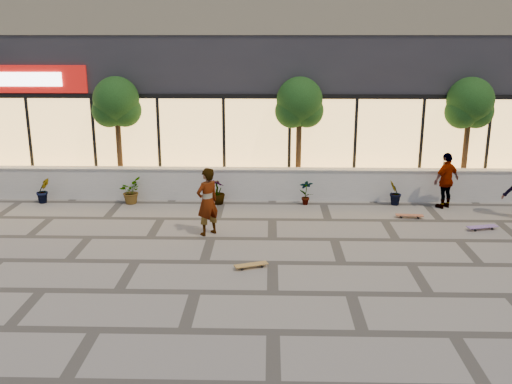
{
  "coord_description": "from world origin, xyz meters",
  "views": [
    {
      "loc": [
        1.56,
        -10.94,
        5.24
      ],
      "look_at": [
        1.2,
        3.22,
        1.3
      ],
      "focal_mm": 40.0,
      "sensor_mm": 36.0,
      "label": 1
    }
  ],
  "objects_px": {
    "tree_midwest": "(116,105)",
    "skater_right_near": "(446,180)",
    "tree_east": "(470,106)",
    "skateboard_center": "(251,265)",
    "skateboard_right_far": "(482,227)",
    "skater_center": "(207,202)",
    "skateboard_right_near": "(409,215)",
    "tree_mideast": "(299,106)"
  },
  "relations": [
    {
      "from": "skateboard_right_near",
      "to": "skateboard_right_far",
      "type": "distance_m",
      "value": 2.04
    },
    {
      "from": "skateboard_right_far",
      "to": "tree_mideast",
      "type": "bearing_deg",
      "value": 129.55
    },
    {
      "from": "skater_right_near",
      "to": "skateboard_right_far",
      "type": "relative_size",
      "value": 1.94
    },
    {
      "from": "tree_mideast",
      "to": "skateboard_right_near",
      "type": "height_order",
      "value": "tree_mideast"
    },
    {
      "from": "skater_right_near",
      "to": "skateboard_right_near",
      "type": "distance_m",
      "value": 1.89
    },
    {
      "from": "tree_east",
      "to": "skater_center",
      "type": "relative_size",
      "value": 2.12
    },
    {
      "from": "tree_east",
      "to": "skateboard_right_far",
      "type": "distance_m",
      "value": 4.63
    },
    {
      "from": "tree_east",
      "to": "skateboard_center",
      "type": "distance_m",
      "value": 9.82
    },
    {
      "from": "skateboard_center",
      "to": "tree_midwest",
      "type": "bearing_deg",
      "value": 105.19
    },
    {
      "from": "tree_mideast",
      "to": "skateboard_center",
      "type": "distance_m",
      "value": 7.16
    },
    {
      "from": "tree_east",
      "to": "skateboard_center",
      "type": "height_order",
      "value": "tree_east"
    },
    {
      "from": "skater_center",
      "to": "skateboard_center",
      "type": "height_order",
      "value": "skater_center"
    },
    {
      "from": "skateboard_right_near",
      "to": "skateboard_center",
      "type": "bearing_deg",
      "value": -134.72
    },
    {
      "from": "tree_mideast",
      "to": "skater_center",
      "type": "relative_size",
      "value": 2.12
    },
    {
      "from": "skater_right_near",
      "to": "skateboard_center",
      "type": "distance_m",
      "value": 7.7
    },
    {
      "from": "tree_east",
      "to": "skateboard_center",
      "type": "bearing_deg",
      "value": -137.04
    },
    {
      "from": "tree_midwest",
      "to": "skater_right_near",
      "type": "height_order",
      "value": "tree_midwest"
    },
    {
      "from": "skater_right_near",
      "to": "skateboard_center",
      "type": "bearing_deg",
      "value": 6.51
    },
    {
      "from": "skater_right_near",
      "to": "skateboard_right_near",
      "type": "height_order",
      "value": "skater_right_near"
    },
    {
      "from": "skateboard_center",
      "to": "skateboard_right_near",
      "type": "relative_size",
      "value": 0.99
    },
    {
      "from": "skater_right_near",
      "to": "skateboard_center",
      "type": "relative_size",
      "value": 2.16
    },
    {
      "from": "tree_midwest",
      "to": "skateboard_right_near",
      "type": "relative_size",
      "value": 4.81
    },
    {
      "from": "tree_mideast",
      "to": "skater_right_near",
      "type": "distance_m",
      "value": 5.18
    },
    {
      "from": "tree_mideast",
      "to": "skateboard_right_far",
      "type": "distance_m",
      "value": 6.75
    },
    {
      "from": "tree_mideast",
      "to": "skater_center",
      "type": "height_order",
      "value": "tree_mideast"
    },
    {
      "from": "skater_right_near",
      "to": "skateboard_right_far",
      "type": "bearing_deg",
      "value": 68.53
    },
    {
      "from": "tree_mideast",
      "to": "skateboard_right_far",
      "type": "xyz_separation_m",
      "value": [
        4.94,
        -3.56,
        -2.9
      ]
    },
    {
      "from": "skater_right_near",
      "to": "tree_mideast",
      "type": "bearing_deg",
      "value": -51.6
    },
    {
      "from": "tree_east",
      "to": "skater_center",
      "type": "distance_m",
      "value": 9.32
    },
    {
      "from": "tree_mideast",
      "to": "skater_center",
      "type": "bearing_deg",
      "value": -122.38
    },
    {
      "from": "skateboard_center",
      "to": "skateboard_right_far",
      "type": "bearing_deg",
      "value": 3.41
    },
    {
      "from": "tree_mideast",
      "to": "skateboard_center",
      "type": "xyz_separation_m",
      "value": [
        -1.37,
        -6.39,
        -2.91
      ]
    },
    {
      "from": "tree_mideast",
      "to": "skateboard_right_far",
      "type": "relative_size",
      "value": 4.36
    },
    {
      "from": "tree_mideast",
      "to": "skater_right_near",
      "type": "xyz_separation_m",
      "value": [
        4.5,
        -1.47,
        -2.11
      ]
    },
    {
      "from": "skateboard_center",
      "to": "skateboard_right_near",
      "type": "xyz_separation_m",
      "value": [
        4.54,
        3.84,
        0.0
      ]
    },
    {
      "from": "skateboard_center",
      "to": "skateboard_right_near",
      "type": "bearing_deg",
      "value": 19.46
    },
    {
      "from": "skater_center",
      "to": "skateboard_right_near",
      "type": "xyz_separation_m",
      "value": [
        5.78,
        1.56,
        -0.84
      ]
    },
    {
      "from": "tree_east",
      "to": "skater_center",
      "type": "height_order",
      "value": "tree_east"
    },
    {
      "from": "tree_midwest",
      "to": "skateboard_right_near",
      "type": "height_order",
      "value": "tree_midwest"
    },
    {
      "from": "tree_midwest",
      "to": "skateboard_right_far",
      "type": "height_order",
      "value": "tree_midwest"
    },
    {
      "from": "skater_center",
      "to": "skateboard_right_far",
      "type": "relative_size",
      "value": 2.05
    },
    {
      "from": "skater_right_near",
      "to": "skateboard_right_near",
      "type": "bearing_deg",
      "value": 5.81
    }
  ]
}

